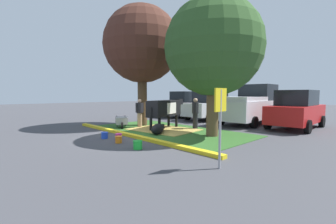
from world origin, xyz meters
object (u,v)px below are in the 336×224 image
Objects in this scene: bucket_orange at (119,139)px; shade_tree_left at (142,45)px; bucket_green at (138,145)px; sedan_silver at (186,104)px; pickup_truck_maroon at (252,105)px; shade_tree_right at (213,47)px; wheelbarrow at (121,121)px; bucket_blue at (105,135)px; person_visitor_near at (195,113)px; person_handler at (140,112)px; sedan_red at (296,110)px; parking_sign at (220,112)px; bucket_pink at (119,137)px; cow_holstein at (165,108)px; calf_lying at (158,129)px; hatchback_white at (210,106)px.

shade_tree_left is at bearing 132.18° from bucket_orange.
bucket_green is 11.20m from sedan_silver.
shade_tree_right is at bearing -80.81° from pickup_truck_maroon.
pickup_truck_maroon is at bearing 85.36° from bucket_orange.
pickup_truck_maroon is (3.90, 6.90, 0.73)m from wheelbarrow.
bucket_blue is (-2.73, -3.61, -3.64)m from shade_tree_right.
person_visitor_near is 4.45m from pickup_truck_maroon.
sedan_red reaches higher than person_handler.
person_visitor_near is 1.04× the size of wheelbarrow.
bucket_green is at bearing -94.94° from shade_tree_right.
bucket_blue is (-5.37, -0.22, -1.25)m from parking_sign.
sedan_red is at bearing 45.93° from wheelbarrow.
person_visitor_near is at bearing 85.90° from bucket_pink.
wheelbarrow is 5.77× the size of bucket_orange.
bucket_blue is 1.08× the size of bucket_pink.
shade_tree_left is 8.69m from parking_sign.
bucket_orange is at bearing -70.39° from cow_holstein.
calf_lying is 5.19m from parking_sign.
person_handler is at bearing -169.78° from shade_tree_right.
calf_lying reaches higher than bucket_blue.
shade_tree_right is 19.90× the size of bucket_blue.
calf_lying is 2.86m from bucket_green.
person_visitor_near is at bearing -43.79° from sedan_silver.
hatchback_white is (0.84, 5.36, -3.60)m from shade_tree_left.
cow_holstein reaches higher than bucket_green.
parking_sign is 7.31× the size of bucket_orange.
hatchback_white is at bearing 127.34° from parking_sign.
parking_sign is at bearing -68.11° from pickup_truck_maroon.
person_handler reaches higher than cow_holstein.
hatchback_white is at bearing 117.07° from person_visitor_near.
hatchback_white is (-1.92, 6.58, 0.75)m from calf_lying.
shade_tree_right is 21.47× the size of bucket_pink.
person_handler reaches higher than bucket_blue.
shade_tree_right reaches higher than sedan_silver.
sedan_red reaches higher than calf_lying.
shade_tree_right is at bearing 52.93° from bucket_blue.
wheelbarrow is at bearing -176.06° from calf_lying.
wheelbarrow is 7.39m from sedan_silver.
bucket_blue is at bearing -177.65° from parking_sign.
person_handler is at bearing -92.76° from hatchback_white.
calf_lying is 2.36m from bucket_blue.
bucket_pink is (-4.71, 0.03, -1.24)m from parking_sign.
pickup_truck_maroon reaches higher than parking_sign.
person_visitor_near is 4.69m from bucket_orange.
bucket_pink is (0.79, -3.26, -0.94)m from cow_holstein.
parking_sign reaches higher than calf_lying.
wheelbarrow is at bearing -97.11° from hatchback_white.
hatchback_white reaches higher than bucket_green.
bucket_green is at bearing -38.55° from shade_tree_left.
shade_tree_right is 5.39m from bucket_orange.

